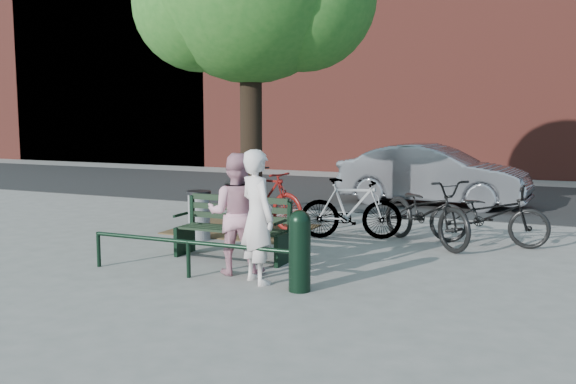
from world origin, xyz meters
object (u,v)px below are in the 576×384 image
at_px(person_left, 257,217).
at_px(bollard, 300,248).
at_px(person_right, 236,214).
at_px(litter_bin, 199,215).
at_px(park_bench, 235,227).
at_px(bicycle_c, 426,211).
at_px(parked_car, 433,175).

bearing_deg(person_left, bollard, -158.15).
xyz_separation_m(person_right, litter_bin, (-1.70, 1.80, -0.39)).
xyz_separation_m(park_bench, bollard, (1.60, -1.28, 0.06)).
height_order(person_right, bollard, person_right).
relative_size(bollard, litter_bin, 1.19).
distance_m(bollard, bicycle_c, 3.50).
height_order(person_left, parked_car, person_left).
xyz_separation_m(person_left, bollard, (0.65, -0.15, -0.32)).
relative_size(person_left, parked_car, 0.39).
relative_size(park_bench, person_left, 1.01).
height_order(bollard, bicycle_c, bicycle_c).
distance_m(park_bench, parked_car, 6.95).
height_order(park_bench, bollard, bollard).
xyz_separation_m(park_bench, parked_car, (1.62, 6.76, 0.24)).
xyz_separation_m(bollard, parked_car, (0.02, 8.04, 0.18)).
xyz_separation_m(person_left, litter_bin, (-2.18, 2.11, -0.43)).
bearing_deg(bicycle_c, parked_car, 48.64).
distance_m(park_bench, bicycle_c, 3.22).
height_order(person_right, bicycle_c, person_right).
distance_m(bollard, parked_car, 8.04).
xyz_separation_m(person_left, bicycle_c, (1.48, 3.25, -0.30)).
relative_size(person_left, litter_bin, 2.03).
xyz_separation_m(litter_bin, parked_car, (2.85, 5.77, 0.29)).
xyz_separation_m(litter_bin, bicycle_c, (3.66, 1.14, 0.13)).
height_order(bollard, litter_bin, bollard).
relative_size(park_bench, litter_bin, 2.05).
relative_size(bicycle_c, parked_car, 0.49).
distance_m(park_bench, person_right, 1.01).
distance_m(person_left, bollard, 0.74).
distance_m(person_left, litter_bin, 3.07).
relative_size(park_bench, bollard, 1.73).
distance_m(person_left, parked_car, 7.92).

